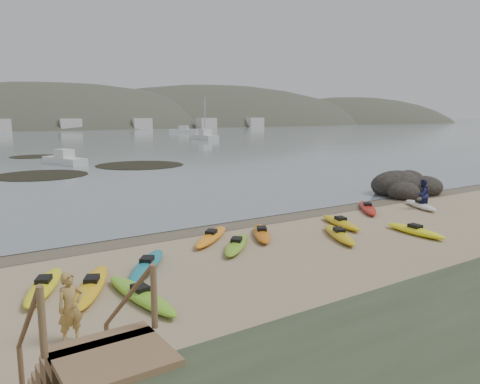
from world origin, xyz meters
TOP-DOWN VIEW (x-y plane):
  - ground at (0.00, 0.00)m, footprint 600.00×600.00m
  - wet_sand at (0.00, -0.30)m, footprint 60.00×60.00m
  - stairs at (-11.00, -11.62)m, footprint 1.50×2.70m
  - kayaks at (-1.27, -4.25)m, footprint 22.82×8.74m
  - person_west at (-10.40, -8.36)m, footprint 0.70×0.53m
  - person_east at (10.37, -3.20)m, footprint 0.84×0.66m
  - rock_cluster at (13.99, 0.62)m, footprint 5.47×4.06m
  - kelp_mats at (0.70, 29.86)m, footprint 19.17×27.26m
  - moored_boats at (11.84, 79.13)m, footprint 96.33×78.69m
  - far_hills at (39.38, 193.97)m, footprint 550.00×135.00m

SIDE VIEW (x-z plane):
  - far_hills at x=39.38m, z-range -55.93..24.07m
  - ground at x=0.00m, z-range 0.00..0.00m
  - wet_sand at x=0.00m, z-range 0.00..0.00m
  - kelp_mats at x=0.70m, z-range 0.01..0.05m
  - kayaks at x=-1.27m, z-range 0.00..0.34m
  - rock_cluster at x=13.99m, z-range -0.71..1.24m
  - moored_boats at x=11.84m, z-range -0.06..1.17m
  - person_east at x=10.37m, z-range 0.00..1.70m
  - person_west at x=-10.40m, z-range 0.00..1.72m
  - stairs at x=-11.00m, z-range 0.00..2.10m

